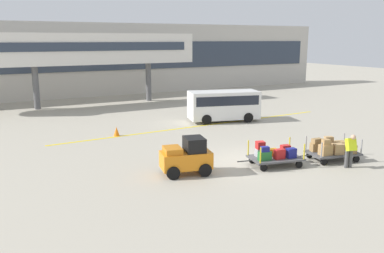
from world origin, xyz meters
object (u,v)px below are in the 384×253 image
object	(u,v)px
baggage_cart_lead	(274,155)
baggage_cart_middle	(332,149)
baggage_handler	(350,149)
safety_cone_near	(117,131)
baggage_tug	(187,157)
shuttle_van	(224,104)

from	to	relation	value
baggage_cart_lead	baggage_cart_middle	distance (m)	3.03
baggage_cart_lead	baggage_handler	size ratio (longest dim) A/B	1.97
safety_cone_near	baggage_tug	bearing A→B (deg)	-86.72
baggage_cart_middle	baggage_tug	bearing A→B (deg)	167.54
baggage_cart_middle	safety_cone_near	world-z (taller)	baggage_cart_middle
shuttle_van	safety_cone_near	size ratio (longest dim) A/B	9.32
baggage_tug	baggage_handler	world-z (taller)	baggage_tug
baggage_cart_middle	baggage_handler	xyz separation A→B (m)	(-0.23, -1.20, 0.31)
baggage_cart_lead	baggage_cart_middle	size ratio (longest dim) A/B	1.00
baggage_cart_middle	baggage_cart_lead	bearing A→B (deg)	167.39
baggage_tug	safety_cone_near	xyz separation A→B (m)	(-0.46, 8.05, -0.48)
shuttle_van	baggage_handler	bearing A→B (deg)	-93.99
safety_cone_near	baggage_cart_middle	bearing A→B (deg)	-52.26
baggage_cart_lead	baggage_handler	xyz separation A→B (m)	(2.72, -1.86, 0.35)
baggage_cart_lead	baggage_cart_middle	bearing A→B (deg)	-12.61
baggage_tug	baggage_cart_lead	world-z (taller)	baggage_tug
baggage_handler	baggage_tug	bearing A→B (deg)	157.85
baggage_cart_lead	safety_cone_near	distance (m)	9.99
baggage_tug	shuttle_van	xyz separation A→B (m)	(7.53, 8.78, 0.48)
baggage_handler	shuttle_van	size ratio (longest dim) A/B	0.30
baggage_cart_lead	safety_cone_near	bearing A→B (deg)	116.59
baggage_cart_middle	safety_cone_near	distance (m)	12.13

